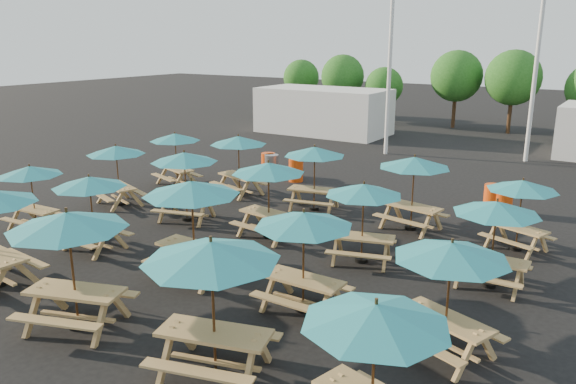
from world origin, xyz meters
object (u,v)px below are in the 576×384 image
Objects in this scene: picnic_unit_19 at (522,189)px; picnic_unit_2 at (116,153)px; picnic_unit_13 at (304,225)px; waste_bin_4 at (503,200)px; picnic_unit_17 at (451,257)px; picnic_unit_14 at (364,194)px; picnic_unit_9 at (192,193)px; picnic_unit_16 at (376,322)px; picnic_unit_6 at (184,161)px; picnic_unit_12 at (211,259)px; waste_bin_3 at (493,198)px; picnic_unit_3 at (175,140)px; waste_bin_2 at (296,170)px; picnic_unit_5 at (90,186)px; waste_bin_0 at (268,164)px; waste_bin_1 at (272,166)px; picnic_unit_8 at (68,227)px; picnic_unit_15 at (414,166)px; picnic_unit_11 at (315,155)px; picnic_unit_18 at (496,212)px; picnic_unit_7 at (238,143)px; picnic_unit_1 at (30,174)px; picnic_unit_10 at (268,172)px.

picnic_unit_2 is at bearing -147.63° from picnic_unit_19.
picnic_unit_13 is 10.06m from waste_bin_4.
picnic_unit_2 is 13.42m from picnic_unit_17.
waste_bin_4 is (2.20, 6.49, -1.41)m from picnic_unit_14.
picnic_unit_9 reaches higher than picnic_unit_16.
picnic_unit_12 is (6.50, -6.31, 0.22)m from picnic_unit_6.
waste_bin_3 is (8.24, 6.40, -1.51)m from picnic_unit_6.
picnic_unit_9 is 0.99× the size of picnic_unit_14.
picnic_unit_9 reaches higher than picnic_unit_13.
picnic_unit_3 is at bearing -165.47° from waste_bin_4.
waste_bin_2 is at bearing 179.75° from picnic_unit_19.
picnic_unit_5 is 13.12m from waste_bin_3.
picnic_unit_13 is 0.90× the size of picnic_unit_14.
waste_bin_0 is (2.10, 3.50, -1.39)m from picnic_unit_3.
picnic_unit_16 is 2.72× the size of waste_bin_0.
picnic_unit_13 reaches higher than waste_bin_3.
picnic_unit_3 is at bearing -164.78° from waste_bin_3.
waste_bin_1 and waste_bin_3 have the same top height.
picnic_unit_8 is 14.08m from waste_bin_3.
picnic_unit_15 is (0.05, 9.44, -0.18)m from picnic_unit_12.
picnic_unit_13 is (3.61, -6.66, 0.03)m from picnic_unit_11.
picnic_unit_9 is at bearing -115.87° from picnic_unit_19.
picnic_unit_2 is 2.69× the size of waste_bin_0.
picnic_unit_14 reaches higher than picnic_unit_18.
waste_bin_2 is (-6.30, 3.25, -1.55)m from picnic_unit_15.
waste_bin_0 is at bearing 144.64° from picnic_unit_16.
picnic_unit_8 is 3.12× the size of waste_bin_3.
waste_bin_0 and waste_bin_1 have the same top height.
picnic_unit_7 is 1.14× the size of picnic_unit_13.
picnic_unit_1 is at bearing -166.54° from picnic_unit_18.
picnic_unit_10 reaches higher than picnic_unit_16.
picnic_unit_10 is 2.51× the size of waste_bin_2.
picnic_unit_5 is at bearing -132.55° from waste_bin_4.
picnic_unit_12 reaches higher than picnic_unit_14.
picnic_unit_11 is at bearing 154.85° from picnic_unit_17.
waste_bin_2 and waste_bin_4 have the same top height.
waste_bin_0 is at bearing 89.22° from picnic_unit_8.
picnic_unit_8 is 6.67m from picnic_unit_10.
waste_bin_4 is (0.37, -0.06, 0.00)m from waste_bin_3.
picnic_unit_15 is (3.34, 3.01, 0.02)m from picnic_unit_10.
picnic_unit_17 is at bearing -81.46° from waste_bin_3.
picnic_unit_14 is 1.00× the size of picnic_unit_15.
waste_bin_2 is at bearing 140.85° from picnic_unit_16.
picnic_unit_6 is at bearing 95.51° from picnic_unit_8.
picnic_unit_7 is 4.97m from picnic_unit_10.
picnic_unit_1 is at bearing 133.48° from picnic_unit_8.
picnic_unit_19 is at bearing 63.78° from picnic_unit_13.
picnic_unit_7 is at bearing -79.06° from waste_bin_1.
waste_bin_0 and waste_bin_4 have the same top height.
picnic_unit_11 is 2.60× the size of waste_bin_1.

